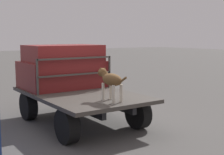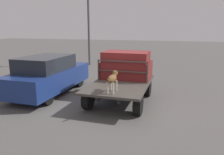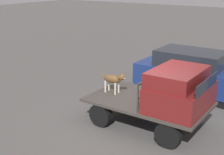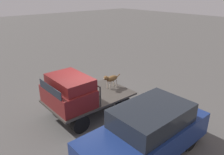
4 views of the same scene
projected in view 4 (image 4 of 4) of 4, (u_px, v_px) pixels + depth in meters
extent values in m
plane|color=#514F4C|center=(90.00, 112.00, 9.19)|extent=(80.00, 80.00, 0.00)
cylinder|color=black|center=(80.00, 124.00, 7.79)|extent=(0.69, 0.24, 0.69)
cylinder|color=black|center=(57.00, 105.00, 9.02)|extent=(0.69, 0.24, 0.69)
cylinder|color=black|center=(123.00, 105.00, 9.09)|extent=(0.69, 0.24, 0.69)
cylinder|color=black|center=(98.00, 91.00, 10.32)|extent=(0.69, 0.24, 0.69)
cube|color=black|center=(95.00, 103.00, 8.71)|extent=(3.16, 0.10, 0.18)
cube|color=black|center=(85.00, 97.00, 9.22)|extent=(3.16, 0.10, 0.18)
cube|color=#3D3833|center=(90.00, 97.00, 8.92)|extent=(3.44, 2.07, 0.08)
cube|color=maroon|center=(68.00, 96.00, 8.19)|extent=(1.41, 1.95, 0.67)
cube|color=maroon|center=(70.00, 82.00, 8.05)|extent=(1.20, 1.80, 0.41)
cube|color=black|center=(50.00, 89.00, 7.59)|extent=(0.02, 1.60, 0.31)
cube|color=#3D3833|center=(100.00, 97.00, 7.97)|extent=(0.04, 0.04, 0.81)
cube|color=#3D3833|center=(73.00, 81.00, 9.31)|extent=(0.04, 0.04, 0.81)
cube|color=#3D3833|center=(85.00, 80.00, 8.49)|extent=(0.04, 1.91, 0.04)
cube|color=#3D3833|center=(85.00, 88.00, 8.64)|extent=(0.04, 1.91, 0.04)
cylinder|color=beige|center=(110.00, 86.00, 9.45)|extent=(0.06, 0.06, 0.36)
cylinder|color=beige|center=(107.00, 84.00, 9.58)|extent=(0.06, 0.06, 0.36)
cylinder|color=beige|center=(117.00, 83.00, 9.67)|extent=(0.06, 0.06, 0.36)
cylinder|color=beige|center=(114.00, 82.00, 9.81)|extent=(0.06, 0.06, 0.36)
ellipsoid|color=brown|center=(112.00, 78.00, 9.53)|extent=(0.59, 0.25, 0.25)
sphere|color=beige|center=(109.00, 80.00, 9.45)|extent=(0.11, 0.11, 0.11)
cylinder|color=brown|center=(108.00, 78.00, 9.35)|extent=(0.18, 0.14, 0.17)
sphere|color=brown|center=(106.00, 78.00, 9.27)|extent=(0.19, 0.19, 0.19)
cone|color=beige|center=(104.00, 79.00, 9.23)|extent=(0.10, 0.10, 0.10)
cone|color=brown|center=(107.00, 77.00, 9.21)|extent=(0.06, 0.08, 0.10)
cone|color=brown|center=(105.00, 76.00, 9.29)|extent=(0.06, 0.08, 0.10)
cylinder|color=brown|center=(118.00, 76.00, 9.73)|extent=(0.25, 0.04, 0.17)
cylinder|color=black|center=(96.00, 154.00, 6.40)|extent=(0.60, 0.20, 0.60)
cylinder|color=black|center=(190.00, 141.00, 6.98)|extent=(0.60, 0.20, 0.60)
cylinder|color=black|center=(154.00, 121.00, 8.01)|extent=(0.60, 0.20, 0.60)
cube|color=navy|center=(146.00, 138.00, 6.56)|extent=(4.29, 1.75, 0.80)
cube|color=#1E232B|center=(152.00, 115.00, 6.43)|extent=(2.36, 1.57, 0.58)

